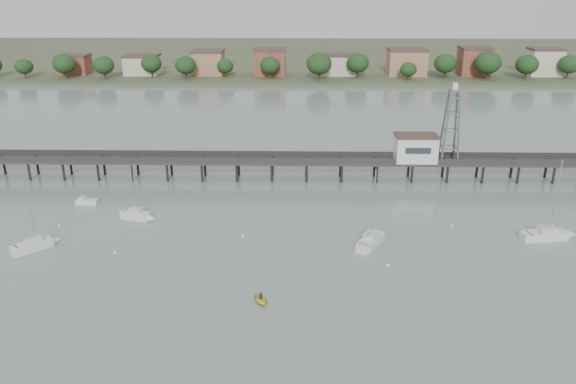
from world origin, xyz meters
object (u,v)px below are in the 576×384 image
object	(u,v)px
sailboat_a	(41,243)
pier	(289,161)
lattice_tower	(451,126)
sailboat_d	(554,235)
sailboat_b	(140,216)
sailboat_c	(374,238)
yellow_dinghy	(261,302)
white_tender	(87,202)

from	to	relation	value
sailboat_a	pier	bearing A→B (deg)	-3.17
pier	lattice_tower	xyz separation A→B (m)	(31.50, 0.00, 7.31)
pier	sailboat_d	xyz separation A→B (m)	(41.84, -27.08, -3.16)
sailboat_b	sailboat_c	world-z (taller)	sailboat_c
sailboat_b	yellow_dinghy	xyz separation A→B (m)	(21.92, -25.31, -0.66)
sailboat_c	white_tender	xyz separation A→B (m)	(-49.77, 14.53, -0.19)
pier	sailboat_d	size ratio (longest dim) A/B	10.94
pier	sailboat_a	size ratio (longest dim) A/B	13.12
white_tender	yellow_dinghy	size ratio (longest dim) A/B	1.30
sailboat_d	sailboat_c	size ratio (longest dim) A/B	1.09
sailboat_b	yellow_dinghy	distance (m)	33.49
pier	sailboat_c	xyz separation A→B (m)	(13.52, -28.93, -3.15)
sailboat_c	yellow_dinghy	xyz separation A→B (m)	(-16.29, -17.44, -0.65)
pier	sailboat_b	size ratio (longest dim) A/B	14.97
sailboat_d	pier	bearing A→B (deg)	138.09
lattice_tower	sailboat_a	distance (m)	76.22
sailboat_c	yellow_dinghy	size ratio (longest dim) A/B	4.27
sailboat_d	sailboat_c	distance (m)	28.39
sailboat_c	yellow_dinghy	distance (m)	23.87
sailboat_a	white_tender	size ratio (longest dim) A/B	2.98
pier	sailboat_a	bearing A→B (deg)	-139.38
sailboat_b	yellow_dinghy	size ratio (longest dim) A/B	3.40
sailboat_c	pier	bearing A→B (deg)	55.16
sailboat_b	pier	bearing A→B (deg)	57.04
sailboat_c	white_tender	world-z (taller)	sailboat_c
sailboat_b	sailboat_d	bearing A→B (deg)	11.41
lattice_tower	sailboat_c	bearing A→B (deg)	-121.87
sailboat_a	sailboat_b	distance (m)	16.30
lattice_tower	sailboat_d	distance (m)	30.82
sailboat_a	sailboat_c	xyz separation A→B (m)	(50.52, 2.81, -0.01)
sailboat_a	sailboat_b	world-z (taller)	sailboat_a
pier	yellow_dinghy	size ratio (longest dim) A/B	50.89
sailboat_a	lattice_tower	bearing A→B (deg)	-18.93
sailboat_a	white_tender	xyz separation A→B (m)	(0.76, 17.34, -0.20)
sailboat_a	yellow_dinghy	size ratio (longest dim) A/B	3.88
pier	yellow_dinghy	world-z (taller)	pier
pier	lattice_tower	world-z (taller)	lattice_tower
sailboat_a	yellow_dinghy	xyz separation A→B (m)	(34.23, -14.63, -0.65)
sailboat_b	white_tender	xyz separation A→B (m)	(-11.56, 6.66, -0.20)
pier	sailboat_b	world-z (taller)	sailboat_b
sailboat_d	yellow_dinghy	size ratio (longest dim) A/B	4.65
sailboat_c	lattice_tower	bearing A→B (deg)	-1.75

